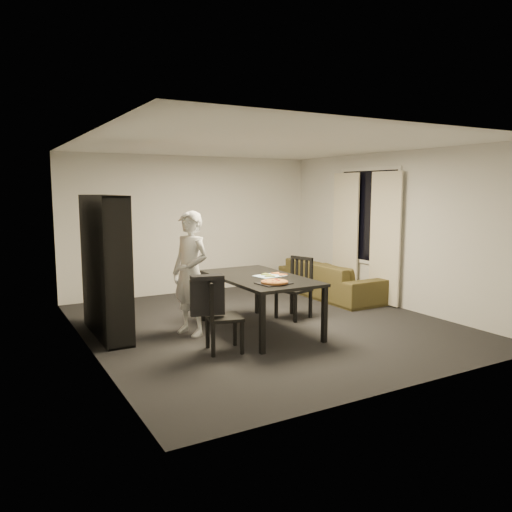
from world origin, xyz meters
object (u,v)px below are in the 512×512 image
chair_right (297,283)px  sofa (330,279)px  chair_left (217,311)px  baking_tray (274,283)px  bookshelf (105,266)px  dining_table (260,281)px  person (190,273)px  pepperoni_pizza (275,282)px

chair_right → sofa: bearing=106.7°
chair_left → baking_tray: bearing=-77.7°
bookshelf → dining_table: size_ratio=1.02×
baking_tray → chair_right: bearing=43.0°
chair_left → person: 0.93m
chair_left → sofa: chair_left is taller
chair_left → sofa: size_ratio=0.40×
bookshelf → baking_tray: 2.29m
chair_left → chair_right: (1.79, 0.92, 0.03)m
sofa → dining_table: bearing=120.1°
person → sofa: 3.35m
bookshelf → chair_right: bookshelf is taller
pepperoni_pizza → sofa: pepperoni_pizza is taller
chair_right → pepperoni_pizza: chair_right is taller
person → baking_tray: person is taller
bookshelf → sofa: 4.24m
person → pepperoni_pizza: bearing=19.9°
dining_table → pepperoni_pizza: size_ratio=5.31×
bookshelf → chair_right: (2.79, -0.48, -0.41)m
chair_left → person: size_ratio=0.53×
bookshelf → chair_left: bearing=-54.4°
baking_tray → bookshelf: bearing=141.8°
chair_left → baking_tray: 0.84m
baking_tray → pepperoni_pizza: 0.03m
person → dining_table: bearing=48.6°
dining_table → chair_right: (0.89, 0.38, -0.17)m
chair_left → pepperoni_pizza: chair_left is taller
dining_table → baking_tray: size_ratio=4.65×
dining_table → chair_right: chair_right is taller
dining_table → baking_tray: bearing=-101.0°
dining_table → pepperoni_pizza: pepperoni_pizza is taller
bookshelf → pepperoni_pizza: (1.80, -1.43, -0.15)m
person → sofa: size_ratio=0.75×
bookshelf → baking_tray: bookshelf is taller
bookshelf → person: (1.01, -0.54, -0.11)m
dining_table → person: (-0.90, 0.32, 0.14)m
person → bookshelf: bearing=-139.7°
dining_table → sofa: size_ratio=0.83×
chair_left → person: (0.01, 0.86, 0.34)m
bookshelf → chair_right: 2.87m
person → baking_tray: (0.79, -0.88, -0.06)m
person → sofa: person is taller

